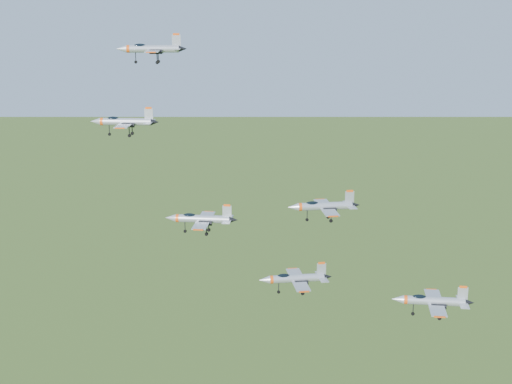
{
  "coord_description": "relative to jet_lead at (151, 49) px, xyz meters",
  "views": [
    {
      "loc": [
        15.64,
        -109.29,
        155.91
      ],
      "look_at": [
        5.78,
        -3.56,
        127.55
      ],
      "focal_mm": 50.0,
      "sensor_mm": 36.0,
      "label": 1
    }
  ],
  "objects": [
    {
      "name": "jet_right_high",
      "position": [
        13.29,
        -29.17,
        -21.64
      ],
      "size": [
        10.39,
        8.53,
        2.79
      ],
      "rotation": [
        0.0,
        0.0,
        -0.01
      ],
      "color": "#A7ACB4"
    },
    {
      "name": "jet_left_high",
      "position": [
        0.16,
        -19.51,
        -9.63
      ],
      "size": [
        10.59,
        8.71,
        2.84
      ],
      "rotation": [
        0.0,
        0.0,
        0.03
      ],
      "color": "#A7ACB4"
    },
    {
      "name": "jet_trail",
      "position": [
        48.08,
        -16.76,
        -38.11
      ],
      "size": [
        12.97,
        10.67,
        3.47
      ],
      "rotation": [
        0.0,
        0.0,
        -0.03
      ],
      "color": "#A7ACB4"
    },
    {
      "name": "jet_left_low",
      "position": [
        30.5,
        -13.54,
        -23.82
      ],
      "size": [
        11.82,
        9.96,
        3.18
      ],
      "rotation": [
        0.0,
        0.0,
        0.22
      ],
      "color": "#A7ACB4"
    },
    {
      "name": "jet_right_low",
      "position": [
        26.7,
        -29.97,
        -29.81
      ],
      "size": [
        10.46,
        8.83,
        2.82
      ],
      "rotation": [
        0.0,
        0.0,
        0.23
      ],
      "color": "#A7ACB4"
    },
    {
      "name": "jet_lead",
      "position": [
        0.0,
        0.0,
        0.0
      ],
      "size": [
        12.37,
        10.31,
        3.31
      ],
      "rotation": [
        0.0,
        0.0,
        0.13
      ],
      "color": "#A7ACB4"
    }
  ]
}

